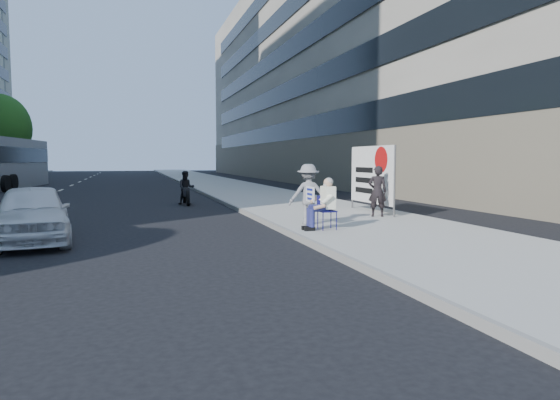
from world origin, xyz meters
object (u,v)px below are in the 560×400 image
object	(u,v)px
protest_banner	(371,175)
white_sedan_near	(32,213)
jogger	(308,194)
pedestrian_woman	(377,191)
seated_protester	(323,201)
bus	(0,164)
motorcycle	(186,190)

from	to	relation	value
protest_banner	white_sedan_near	world-z (taller)	protest_banner
jogger	white_sedan_near	world-z (taller)	jogger
pedestrian_woman	protest_banner	world-z (taller)	protest_banner
seated_protester	protest_banner	world-z (taller)	protest_banner
pedestrian_woman	bus	size ratio (longest dim) A/B	0.13
bus	protest_banner	bearing A→B (deg)	-46.21
motorcycle	bus	xyz separation A→B (m)	(-10.44, 15.36, 1.00)
pedestrian_woman	bus	world-z (taller)	bus
seated_protester	jogger	distance (m)	1.10
jogger	pedestrian_woman	bearing A→B (deg)	-151.40
seated_protester	bus	world-z (taller)	bus
protest_banner	bus	xyz separation A→B (m)	(-15.89, 21.61, 0.23)
white_sedan_near	motorcycle	world-z (taller)	motorcycle
pedestrian_woman	jogger	bearing A→B (deg)	44.31
pedestrian_woman	motorcycle	size ratio (longest dim) A/B	0.76
protest_banner	motorcycle	bearing A→B (deg)	131.10
pedestrian_woman	white_sedan_near	world-z (taller)	pedestrian_woman
protest_banner	pedestrian_woman	bearing A→B (deg)	-108.96
seated_protester	jogger	world-z (taller)	jogger
jogger	bus	distance (m)	27.18
protest_banner	jogger	bearing A→B (deg)	-142.76
protest_banner	bus	bearing A→B (deg)	126.33
jogger	protest_banner	size ratio (longest dim) A/B	0.53
jogger	protest_banner	world-z (taller)	protest_banner
seated_protester	jogger	xyz separation A→B (m)	(0.01, 1.09, 0.10)
bus	seated_protester	bearing A→B (deg)	-55.47
pedestrian_woman	white_sedan_near	distance (m)	9.53
motorcycle	bus	bearing A→B (deg)	127.62
jogger	pedestrian_woman	distance (m)	2.87
white_sedan_near	bus	distance (m)	24.88
jogger	motorcycle	distance (m)	8.93
pedestrian_woman	bus	distance (m)	27.62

